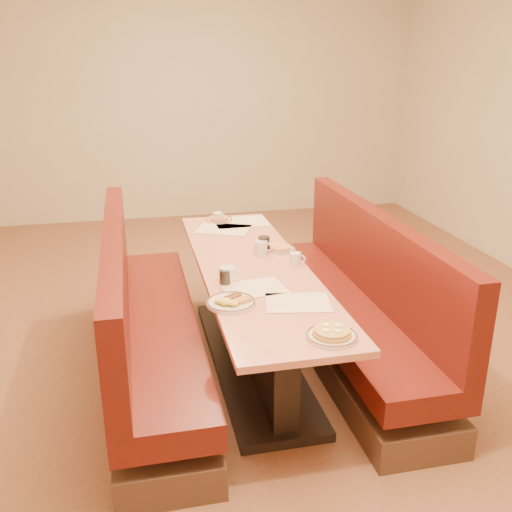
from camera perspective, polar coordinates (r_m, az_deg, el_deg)
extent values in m
plane|color=#9E6647|center=(4.12, -0.26, -10.80)|extent=(8.00, 8.00, 0.00)
cube|color=beige|center=(7.53, -7.04, 14.37)|extent=(6.00, 0.04, 2.80)
cube|color=black|center=(4.10, -0.26, -10.44)|extent=(0.55, 1.88, 0.06)
cube|color=black|center=(3.95, -0.27, -6.36)|extent=(0.15, 1.75, 0.71)
cube|color=#E87C6B|center=(3.80, -0.28, -1.28)|extent=(0.70, 2.50, 0.04)
cube|color=#4C3326|center=(4.00, -9.92, -10.49)|extent=(0.55, 2.50, 0.20)
cube|color=#55120E|center=(3.87, -10.16, -7.03)|extent=(0.55, 2.50, 0.16)
cube|color=#55120E|center=(3.72, -13.81, -2.04)|extent=(0.12, 2.50, 0.60)
cube|color=#4C3326|center=(4.25, 8.77, -8.50)|extent=(0.55, 2.50, 0.20)
cube|color=#55120E|center=(4.13, 8.96, -5.19)|extent=(0.55, 2.50, 0.16)
cube|color=#55120E|center=(4.06, 12.07, 0.00)|extent=(0.12, 2.50, 0.60)
cube|color=#FFE6C7|center=(3.43, -0.18, -3.25)|extent=(0.39, 0.32, 0.00)
cube|color=#FFE6C7|center=(3.25, 4.21, -4.65)|extent=(0.40, 0.33, 0.00)
cube|color=#FFE6C7|center=(4.58, -3.26, 2.72)|extent=(0.50, 0.44, 0.00)
cube|color=#FFE6C7|center=(4.76, -1.50, 3.42)|extent=(0.44, 0.33, 0.00)
cylinder|color=silver|center=(2.89, 7.58, -7.98)|extent=(0.26, 0.26, 0.02)
torus|color=brown|center=(2.89, 7.59, -7.83)|extent=(0.26, 0.26, 0.01)
cylinder|color=gold|center=(2.88, 7.59, -7.66)|extent=(0.20, 0.20, 0.02)
cylinder|color=gold|center=(2.87, 7.61, -7.38)|extent=(0.18, 0.18, 0.01)
cylinder|color=#FFFBA6|center=(2.90, 8.21, -6.93)|extent=(0.03, 0.03, 0.01)
cylinder|color=#FFFBA6|center=(2.90, 7.03, -6.88)|extent=(0.03, 0.03, 0.01)
cylinder|color=#FFFBA6|center=(2.84, 7.01, -7.41)|extent=(0.03, 0.03, 0.01)
cylinder|color=#FFFBA6|center=(2.84, 8.22, -7.46)|extent=(0.03, 0.03, 0.01)
cylinder|color=silver|center=(3.23, -2.52, -4.71)|extent=(0.28, 0.28, 0.02)
torus|color=brown|center=(3.22, -2.52, -4.56)|extent=(0.28, 0.28, 0.01)
ellipsoid|color=yellow|center=(3.17, -3.09, -4.58)|extent=(0.07, 0.07, 0.04)
ellipsoid|color=yellow|center=(3.16, -2.28, -4.71)|extent=(0.06, 0.06, 0.03)
ellipsoid|color=yellow|center=(3.20, -3.70, -4.46)|extent=(0.06, 0.06, 0.03)
cylinder|color=brown|center=(3.25, -2.18, -4.11)|extent=(0.10, 0.07, 0.02)
cylinder|color=brown|center=(3.27, -2.47, -3.94)|extent=(0.10, 0.07, 0.02)
cube|color=#E38E47|center=(3.22, -1.30, -4.40)|extent=(0.10, 0.09, 0.02)
cylinder|color=silver|center=(4.08, 2.39, 0.66)|extent=(0.23, 0.23, 0.02)
torus|color=brown|center=(4.08, 2.40, 0.77)|extent=(0.22, 0.22, 0.01)
cylinder|color=#E88E52|center=(4.08, 2.40, 0.90)|extent=(0.16, 0.16, 0.02)
ellipsoid|color=yellow|center=(4.08, 1.95, 1.05)|extent=(0.05, 0.05, 0.02)
cylinder|color=silver|center=(4.81, -3.74, 3.60)|extent=(0.23, 0.23, 0.02)
torus|color=brown|center=(4.80, -3.74, 3.70)|extent=(0.23, 0.23, 0.01)
cylinder|color=#E88E52|center=(4.80, -3.74, 3.81)|extent=(0.16, 0.16, 0.02)
ellipsoid|color=yellow|center=(4.81, -4.12, 3.94)|extent=(0.05, 0.05, 0.02)
cylinder|color=silver|center=(3.81, 3.94, -0.27)|extent=(0.08, 0.08, 0.08)
torus|color=silver|center=(3.81, 4.56, -0.29)|extent=(0.06, 0.03, 0.06)
cylinder|color=black|center=(3.80, 3.96, 0.23)|extent=(0.07, 0.07, 0.01)
cylinder|color=silver|center=(3.51, -2.90, -1.90)|extent=(0.09, 0.09, 0.10)
torus|color=silver|center=(3.51, -2.08, -1.91)|extent=(0.07, 0.03, 0.07)
cylinder|color=black|center=(3.49, -2.91, -1.24)|extent=(0.08, 0.08, 0.01)
cylinder|color=silver|center=(3.99, 0.50, 0.84)|extent=(0.09, 0.09, 0.10)
torus|color=silver|center=(4.00, 1.19, 0.87)|extent=(0.07, 0.02, 0.07)
cylinder|color=black|center=(3.98, 0.50, 1.41)|extent=(0.08, 0.08, 0.01)
cylinder|color=silver|center=(4.76, -3.84, 3.87)|extent=(0.08, 0.08, 0.08)
torus|color=silver|center=(4.79, -3.42, 3.95)|extent=(0.06, 0.04, 0.06)
cylinder|color=black|center=(4.76, -3.85, 4.29)|extent=(0.07, 0.07, 0.01)
cylinder|color=black|center=(3.48, -3.13, -2.16)|extent=(0.06, 0.06, 0.09)
cylinder|color=silver|center=(3.48, -3.13, -2.15)|extent=(0.07, 0.07, 0.09)
cylinder|color=black|center=(4.04, 0.79, 1.18)|extent=(0.08, 0.08, 0.11)
cylinder|color=silver|center=(4.04, 0.79, 1.19)|extent=(0.08, 0.08, 0.11)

